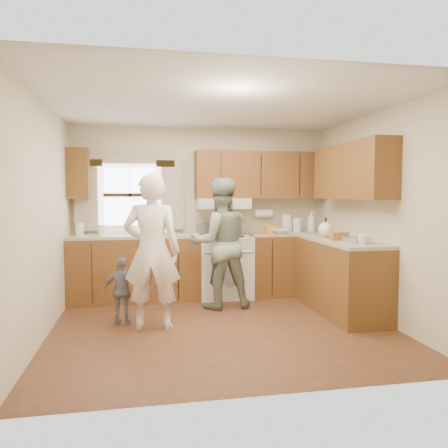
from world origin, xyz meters
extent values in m
plane|color=#4B2717|center=(0.00, 0.00, 0.00)|extent=(3.80, 3.80, 0.00)
plane|color=white|center=(0.00, 0.00, 2.50)|extent=(3.80, 3.80, 0.00)
plane|color=beige|center=(0.00, 1.75, 1.25)|extent=(3.80, 0.00, 3.80)
plane|color=beige|center=(0.00, -1.75, 1.25)|extent=(3.80, 0.00, 3.80)
plane|color=beige|center=(-1.90, 0.00, 1.25)|extent=(0.00, 3.50, 3.50)
plane|color=beige|center=(1.90, 0.00, 1.25)|extent=(0.00, 3.50, 3.50)
cube|color=#4F2D11|center=(-0.99, 1.45, 0.45)|extent=(1.82, 0.60, 0.90)
cube|color=#4F2D11|center=(1.29, 1.45, 0.45)|extent=(1.22, 0.60, 0.90)
cube|color=#4A2C11|center=(1.60, 0.32, 0.45)|extent=(0.60, 1.65, 0.90)
cube|color=#BDAC8D|center=(-0.99, 1.45, 0.92)|extent=(1.82, 0.60, 0.04)
cube|color=#BDAC8D|center=(1.29, 1.45, 0.92)|extent=(1.22, 0.60, 0.04)
cube|color=#BDAC8D|center=(1.60, 0.32, 0.92)|extent=(0.60, 1.65, 0.04)
cube|color=#4F2D11|center=(0.90, 1.58, 1.80)|extent=(2.00, 0.33, 0.70)
cube|color=#4A2C11|center=(-1.75, 1.58, 1.80)|extent=(0.30, 0.33, 0.70)
cube|color=#4A2C11|center=(1.73, 0.32, 1.80)|extent=(0.33, 1.65, 0.70)
cube|color=beige|center=(0.30, 1.52, 1.38)|extent=(0.76, 0.45, 0.15)
cube|color=silver|center=(-1.05, 1.73, 1.50)|extent=(0.90, 0.03, 0.90)
cube|color=#F0BC46|center=(-1.63, 1.68, 1.50)|extent=(0.40, 0.05, 1.02)
cube|color=#F0BC46|center=(-0.47, 1.68, 1.50)|extent=(0.40, 0.05, 1.02)
cube|color=#F0BC46|center=(-1.05, 1.68, 2.02)|extent=(1.30, 0.05, 0.22)
cylinder|color=white|center=(0.95, 1.65, 1.22)|extent=(0.27, 0.12, 0.12)
imported|color=silver|center=(-0.56, 1.34, 0.99)|extent=(0.15, 0.15, 0.10)
imported|color=silver|center=(1.65, 1.43, 1.10)|extent=(0.16, 0.17, 0.31)
imported|color=silver|center=(1.12, 1.26, 0.97)|extent=(0.24, 0.24, 0.06)
imported|color=silver|center=(1.60, -0.24, 0.99)|extent=(0.15, 0.15, 0.11)
cylinder|color=silver|center=(-1.73, 1.39, 1.03)|extent=(0.11, 0.11, 0.18)
cylinder|color=silver|center=(-1.44, 1.42, 1.01)|extent=(0.09, 0.09, 0.15)
cube|color=olive|center=(0.76, 1.29, 0.95)|extent=(0.26, 0.19, 0.02)
cube|color=gold|center=(1.01, 1.43, 0.99)|extent=(0.18, 0.13, 0.10)
cylinder|color=silver|center=(1.28, 1.50, 1.07)|extent=(0.15, 0.15, 0.26)
cylinder|color=silver|center=(1.43, 1.46, 1.05)|extent=(0.13, 0.13, 0.21)
sphere|color=silver|center=(1.53, 0.64, 1.04)|extent=(0.20, 0.20, 0.20)
cube|color=olive|center=(1.54, 0.24, 0.99)|extent=(0.22, 0.12, 0.10)
cube|color=silver|center=(1.62, -0.06, 0.97)|extent=(0.29, 0.20, 0.07)
cube|color=silver|center=(0.30, 1.43, 0.45)|extent=(0.76, 0.64, 0.90)
cube|color=#B7B7BC|center=(0.30, 1.69, 0.99)|extent=(0.76, 0.10, 0.16)
cylinder|color=#B7B7BC|center=(0.30, 1.11, 0.70)|extent=(0.68, 0.03, 0.03)
cube|color=#4F69BA|center=(0.35, 1.09, 0.48)|extent=(0.22, 0.02, 0.42)
cylinder|color=black|center=(0.12, 1.55, 0.91)|extent=(0.18, 0.18, 0.01)
cylinder|color=black|center=(0.48, 1.55, 0.91)|extent=(0.18, 0.18, 0.01)
cylinder|color=black|center=(0.12, 1.30, 0.91)|extent=(0.18, 0.18, 0.01)
cylinder|color=black|center=(0.48, 1.30, 0.91)|extent=(0.18, 0.18, 0.01)
imported|color=white|center=(-0.78, 0.09, 0.88)|extent=(0.70, 0.52, 1.75)
imported|color=#304839|center=(0.13, 0.85, 0.86)|extent=(0.88, 0.71, 1.72)
imported|color=gray|center=(-1.12, 0.31, 0.39)|extent=(0.49, 0.27, 0.79)
camera|label=1|loc=(-0.89, -4.82, 1.52)|focal=35.00mm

